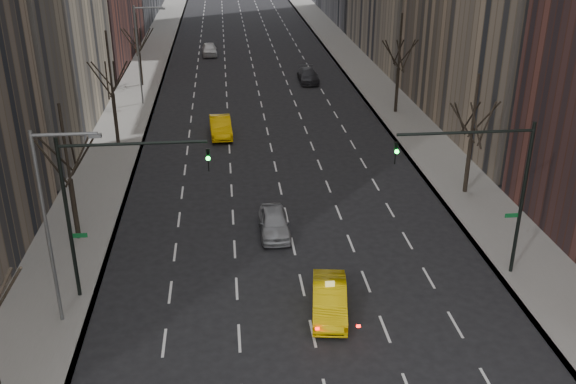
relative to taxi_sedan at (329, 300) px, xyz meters
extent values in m
cube|color=slate|center=(-13.22, 60.51, -0.66)|extent=(4.50, 320.00, 0.15)
cube|color=slate|center=(11.28, 60.51, -0.66)|extent=(4.50, 320.00, 0.15)
cylinder|color=black|center=(-12.16, -5.19, 4.43)|extent=(1.74, 0.72, 2.52)
cylinder|color=black|center=(-12.97, 8.51, 1.20)|extent=(0.28, 0.28, 3.57)
cylinder|color=black|center=(-12.97, 8.51, 5.11)|extent=(0.16, 0.16, 4.25)
cylinder|color=black|center=(-12.82, 9.36, 4.22)|extent=(0.42, 1.80, 2.52)
cylinder|color=black|center=(-12.16, 8.81, 4.22)|extent=(1.74, 0.72, 2.52)
cylinder|color=black|center=(-12.31, 7.96, 4.22)|extent=(1.46, 1.25, 2.52)
cylinder|color=black|center=(-13.12, 7.66, 4.22)|extent=(0.42, 1.80, 2.52)
cylinder|color=black|center=(-13.78, 8.22, 4.22)|extent=(1.74, 0.72, 2.52)
cylinder|color=black|center=(-13.63, 9.06, 4.22)|extent=(1.46, 1.25, 2.52)
cylinder|color=black|center=(-12.97, 24.51, 1.41)|extent=(0.28, 0.28, 3.99)
cylinder|color=black|center=(-12.97, 24.51, 5.78)|extent=(0.16, 0.16, 4.75)
cylinder|color=black|center=(-12.82, 25.36, 4.64)|extent=(0.42, 1.80, 2.52)
cylinder|color=black|center=(-12.16, 24.81, 4.64)|extent=(1.74, 0.72, 2.52)
cylinder|color=black|center=(-12.31, 23.96, 4.64)|extent=(1.46, 1.25, 2.52)
cylinder|color=black|center=(-13.12, 23.66, 4.64)|extent=(0.42, 1.80, 2.52)
cylinder|color=black|center=(-13.78, 24.22, 4.64)|extent=(1.74, 0.72, 2.52)
cylinder|color=black|center=(-13.63, 25.06, 4.64)|extent=(1.46, 1.25, 2.52)
cylinder|color=black|center=(-12.97, 42.51, 1.10)|extent=(0.28, 0.28, 3.36)
cylinder|color=black|center=(-12.97, 42.51, 4.78)|extent=(0.16, 0.16, 4.00)
cylinder|color=black|center=(-12.82, 43.36, 4.01)|extent=(0.42, 1.80, 2.52)
cylinder|color=black|center=(-12.16, 42.81, 4.01)|extent=(1.74, 0.72, 2.52)
cylinder|color=black|center=(-12.31, 41.96, 4.01)|extent=(1.46, 1.25, 2.52)
cylinder|color=black|center=(-13.12, 41.66, 4.01)|extent=(0.42, 1.80, 2.52)
cylinder|color=black|center=(-13.78, 42.22, 4.01)|extent=(1.74, 0.72, 2.52)
cylinder|color=black|center=(-13.63, 43.06, 4.01)|extent=(1.46, 1.25, 2.52)
cylinder|color=black|center=(11.03, 12.51, 1.20)|extent=(0.28, 0.28, 3.57)
cylinder|color=black|center=(11.03, 12.51, 5.11)|extent=(0.16, 0.16, 4.25)
cylinder|color=black|center=(11.18, 13.36, 4.22)|extent=(0.42, 1.80, 2.52)
cylinder|color=black|center=(11.84, 12.81, 4.22)|extent=(1.74, 0.72, 2.52)
cylinder|color=black|center=(11.69, 11.96, 4.22)|extent=(1.46, 1.25, 2.52)
cylinder|color=black|center=(10.88, 11.66, 4.22)|extent=(0.42, 1.80, 2.52)
cylinder|color=black|center=(10.22, 12.22, 4.22)|extent=(1.74, 0.72, 2.52)
cylinder|color=black|center=(10.37, 13.06, 4.22)|extent=(1.46, 1.25, 2.52)
cylinder|color=black|center=(11.03, 30.51, 1.41)|extent=(0.28, 0.28, 3.99)
cylinder|color=black|center=(11.03, 30.51, 5.78)|extent=(0.16, 0.16, 4.75)
cylinder|color=black|center=(11.18, 31.36, 4.64)|extent=(0.42, 1.80, 2.52)
cylinder|color=black|center=(11.84, 30.81, 4.64)|extent=(1.74, 0.72, 2.52)
cylinder|color=black|center=(11.69, 29.96, 4.64)|extent=(1.46, 1.25, 2.52)
cylinder|color=black|center=(10.88, 29.66, 4.64)|extent=(0.42, 1.80, 2.52)
cylinder|color=black|center=(10.22, 30.22, 4.64)|extent=(1.74, 0.72, 2.52)
cylinder|color=black|center=(10.37, 31.06, 4.64)|extent=(1.46, 1.25, 2.52)
cylinder|color=black|center=(-11.77, 2.51, 3.42)|extent=(0.18, 0.18, 8.00)
cylinder|color=black|center=(-8.52, 2.51, 7.02)|extent=(6.50, 0.14, 0.14)
imported|color=black|center=(-5.27, 2.51, 6.12)|extent=(0.18, 0.22, 1.10)
sphere|color=#0CFF33|center=(-5.27, 2.33, 6.27)|extent=(0.20, 0.20, 0.20)
cube|color=#0C5926|center=(-11.37, 2.51, 2.62)|extent=(0.70, 0.04, 0.22)
cylinder|color=black|center=(9.83, 2.51, 3.42)|extent=(0.18, 0.18, 8.00)
cylinder|color=black|center=(6.58, 2.51, 7.02)|extent=(6.50, 0.14, 0.14)
imported|color=black|center=(3.33, 2.51, 6.12)|extent=(0.18, 0.22, 1.10)
sphere|color=#0CFF33|center=(3.33, 2.33, 6.27)|extent=(0.20, 0.20, 0.20)
cube|color=#0C5926|center=(9.43, 2.51, 2.62)|extent=(0.70, 0.04, 0.22)
cylinder|color=slate|center=(-12.17, 0.51, 3.92)|extent=(0.16, 0.16, 9.00)
cylinder|color=slate|center=(-10.87, 0.51, 8.22)|extent=(2.60, 0.14, 0.14)
cube|color=slate|center=(-9.67, 0.51, 8.12)|extent=(0.50, 0.22, 0.15)
cylinder|color=slate|center=(-12.17, 35.51, 3.92)|extent=(0.16, 0.16, 9.00)
cylinder|color=slate|center=(-10.87, 35.51, 8.22)|extent=(2.60, 0.14, 0.14)
cube|color=slate|center=(-9.67, 35.51, 8.12)|extent=(0.50, 0.22, 0.15)
imported|color=#DCB404|center=(0.00, 0.00, 0.00)|extent=(2.15, 4.62, 1.46)
imported|color=#929499|center=(-1.89, 8.12, -0.02)|extent=(1.70, 4.18, 1.42)
imported|color=#FFBC05|center=(-4.85, 25.74, 0.06)|extent=(1.95, 4.88, 1.58)
imported|color=#29292E|center=(4.55, 42.42, -0.02)|extent=(2.01, 4.91, 1.42)
imported|color=silver|center=(-6.08, 57.06, 0.03)|extent=(2.01, 4.57, 1.53)
camera|label=1|loc=(-4.42, -24.57, 16.57)|focal=40.00mm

